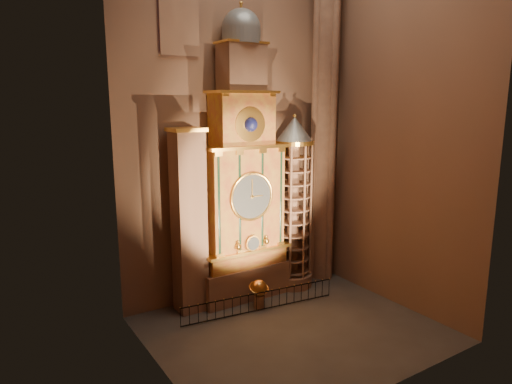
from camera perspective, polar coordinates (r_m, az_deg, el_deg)
floor at (r=24.62m, az=4.63°, el=-16.74°), size 14.00×14.00×0.00m
wall_back at (r=26.73m, az=-2.92°, el=10.09°), size 22.00×0.00×22.00m
wall_left at (r=18.31m, az=-12.74°, el=9.26°), size 0.00×22.00×22.00m
wall_right at (r=26.61m, az=17.28°, el=9.60°), size 0.00×22.00×22.00m
astronomical_clock at (r=26.29m, az=-1.70°, el=0.60°), size 5.60×2.41×16.70m
portrait_tower at (r=25.11m, az=-8.38°, el=-3.61°), size 1.80×1.60×10.20m
stair_turret at (r=28.30m, az=4.67°, el=-1.57°), size 2.50×2.50×10.80m
gothic_pier at (r=29.48m, az=8.58°, el=10.10°), size 2.04×2.04×22.00m
stained_glass_window at (r=25.68m, az=-9.66°, el=22.24°), size 2.20×0.14×5.20m
celestial_globe at (r=26.45m, az=0.37°, el=-12.27°), size 1.18×1.12×1.64m
iron_railing at (r=26.15m, az=0.54°, el=-13.52°), size 9.11×1.23×1.07m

